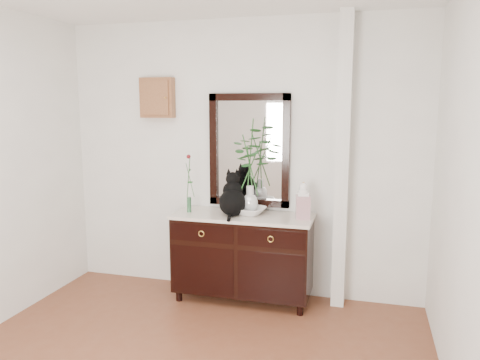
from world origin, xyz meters
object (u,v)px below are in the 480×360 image
(ginger_jar, at_px, (303,200))
(lotus_bowl, at_px, (250,211))
(sideboard, at_px, (243,253))
(cat, at_px, (232,194))

(ginger_jar, bearing_deg, lotus_bowl, 176.85)
(sideboard, distance_m, ginger_jar, 0.79)
(cat, bearing_deg, sideboard, 7.99)
(sideboard, xyz_separation_m, ginger_jar, (0.57, -0.00, 0.55))
(sideboard, bearing_deg, ginger_jar, -0.35)
(cat, bearing_deg, ginger_jar, -10.84)
(sideboard, relative_size, ginger_jar, 3.86)
(sideboard, relative_size, cat, 3.24)
(lotus_bowl, bearing_deg, cat, -158.67)
(cat, xyz_separation_m, lotus_bowl, (0.16, 0.06, -0.17))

